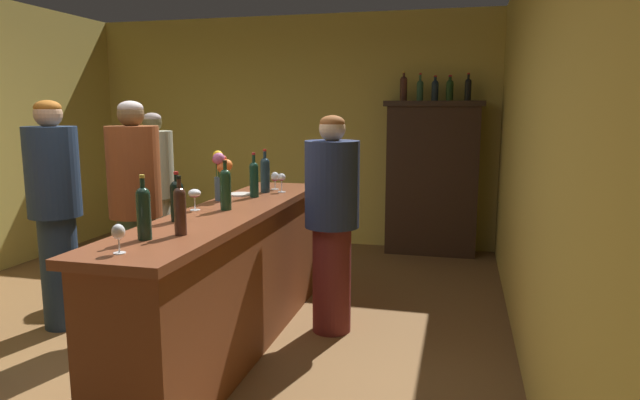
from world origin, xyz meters
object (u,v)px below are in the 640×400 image
wine_bottle_riesling (225,187)px  display_bottle_center (435,89)px  flower_arrangement (222,172)px  wine_glass_rear (282,178)px  patron_tall (136,207)px  wine_glass_spare (118,233)px  display_bottle_midright (450,89)px  display_bottle_left (404,87)px  bar_counter (229,280)px  wine_bottle_syrah (265,173)px  display_bottle_midleft (420,89)px  wine_glass_mid (275,178)px  wine_bottle_merlot (254,178)px  cheese_plate (240,194)px  wine_bottle_chardonnay (180,209)px  wine_bottle_pinot (177,199)px  wine_bottle_malbec (144,211)px  patron_redhead (155,190)px  bartender (332,217)px  patron_in_grey (55,206)px  wine_glass_front (195,194)px  display_cabinet (432,175)px  display_bottle_right (468,88)px

wine_bottle_riesling → display_bottle_center: 3.29m
flower_arrangement → wine_glass_rear: bearing=58.1°
flower_arrangement → patron_tall: patron_tall is taller
wine_glass_rear → patron_tall: bearing=-148.4°
wine_glass_spare → display_bottle_midright: bearing=71.9°
display_bottle_left → flower_arrangement: bearing=-111.1°
bar_counter → wine_bottle_syrah: size_ratio=7.91×
bar_counter → display_bottle_midleft: bearing=71.2°
wine_glass_mid → display_bottle_midleft: bearing=63.7°
wine_bottle_merlot → cheese_plate: wine_bottle_merlot is taller
wine_bottle_chardonnay → wine_bottle_pinot: wine_bottle_chardonnay is taller
wine_bottle_chardonnay → wine_bottle_syrah: size_ratio=0.91×
wine_bottle_malbec → wine_bottle_syrah: wine_bottle_syrah is taller
display_bottle_left → patron_redhead: bearing=-143.4°
bartender → wine_bottle_merlot: bearing=7.9°
patron_in_grey → patron_tall: size_ratio=1.00×
patron_in_grey → wine_glass_front: bearing=11.0°
wine_glass_mid → display_bottle_midleft: (1.00, 2.03, 0.77)m
wine_bottle_chardonnay → bar_counter: bearing=95.0°
patron_in_grey → wine_bottle_syrah: bearing=45.4°
display_bottle_left → display_bottle_midright: size_ratio=1.17×
bar_counter → wine_bottle_pinot: (-0.13, -0.43, 0.62)m
display_cabinet → bartender: (-0.58, -2.47, -0.03)m
wine_bottle_riesling → display_bottle_center: size_ratio=1.20×
wine_bottle_pinot → wine_glass_rear: bearing=79.0°
wine_bottle_syrah → wine_glass_rear: 0.14m
wine_glass_spare → wine_glass_front: bearing=98.7°
wine_glass_rear → display_bottle_midleft: bearing=67.4°
patron_in_grey → patron_tall: bearing=33.6°
wine_glass_mid → display_bottle_right: (1.51, 2.03, 0.77)m
display_cabinet → patron_redhead: bearing=-147.3°
wine_bottle_pinot → cheese_plate: (-0.02, 1.02, -0.13)m
wine_glass_mid → patron_tall: (-0.84, -0.72, -0.15)m
wine_glass_front → display_bottle_midright: bearing=63.5°
flower_arrangement → bartender: bearing=12.1°
wine_bottle_chardonnay → display_bottle_midright: 4.01m
wine_bottle_syrah → cheese_plate: size_ratio=1.85×
wine_bottle_malbec → display_bottle_midright: 4.18m
wine_glass_mid → bartender: bartender is taller
wine_glass_mid → bartender: bearing=-37.4°
wine_glass_front → display_bottle_midleft: bearing=68.5°
flower_arrangement → display_bottle_right: bearing=57.1°
wine_bottle_malbec → display_bottle_midleft: (1.07, 3.87, 0.72)m
wine_bottle_syrah → display_bottle_left: bearing=68.9°
wine_bottle_chardonnay → wine_glass_rear: wine_bottle_chardonnay is taller
wine_bottle_chardonnay → wine_bottle_malbec: wine_bottle_malbec is taller
wine_bottle_chardonnay → wine_bottle_malbec: (-0.13, -0.14, 0.01)m
wine_bottle_riesling → display_bottle_right: 3.44m
wine_bottle_malbec → wine_bottle_syrah: 1.68m
wine_glass_rear → bartender: bearing=-32.8°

